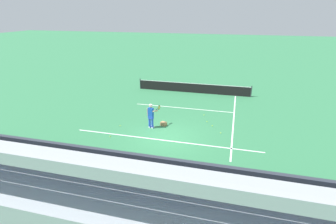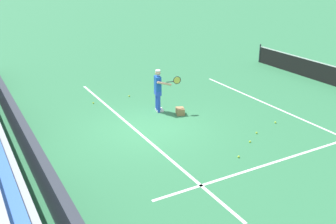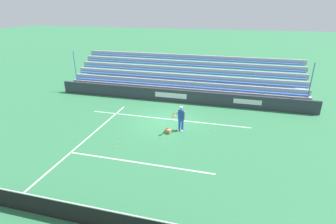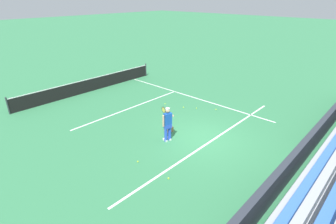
# 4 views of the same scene
# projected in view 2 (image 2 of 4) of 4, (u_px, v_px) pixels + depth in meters

# --- Properties ---
(ground_plane) EXTENTS (160.00, 160.00, 0.00)m
(ground_plane) POSITION_uv_depth(u_px,v_px,m) (150.00, 129.00, 14.26)
(ground_plane) COLOR #337A4C
(court_baseline_white) EXTENTS (12.00, 0.10, 0.01)m
(court_baseline_white) POSITION_uv_depth(u_px,v_px,m) (137.00, 131.00, 14.03)
(court_baseline_white) COLOR white
(court_baseline_white) RESTS_ON ground
(court_sideline_white) EXTENTS (0.10, 12.00, 0.01)m
(court_sideline_white) POSITION_uv_depth(u_px,v_px,m) (317.00, 149.00, 12.74)
(court_sideline_white) COLOR white
(court_sideline_white) RESTS_ON ground
(court_service_line_white) EXTENTS (8.22, 0.10, 0.01)m
(court_service_line_white) POSITION_uv_depth(u_px,v_px,m) (265.00, 103.00, 16.76)
(court_service_line_white) COLOR white
(court_service_line_white) RESTS_ON ground
(back_wall_sponsor_board) EXTENTS (22.27, 0.25, 1.10)m
(back_wall_sponsor_board) POSITION_uv_depth(u_px,v_px,m) (26.00, 140.00, 12.12)
(back_wall_sponsor_board) COLOR #2D333D
(back_wall_sponsor_board) RESTS_ON ground
(tennis_player) EXTENTS (0.73, 0.96, 1.71)m
(tennis_player) POSITION_uv_depth(u_px,v_px,m) (158.00, 90.00, 15.55)
(tennis_player) COLOR blue
(tennis_player) RESTS_ON ground
(ball_box_cardboard) EXTENTS (0.48, 0.42, 0.26)m
(ball_box_cardboard) POSITION_uv_depth(u_px,v_px,m) (180.00, 111.00, 15.51)
(ball_box_cardboard) COLOR #A87F51
(ball_box_cardboard) RESTS_ON ground
(tennis_ball_on_baseline) EXTENTS (0.07, 0.07, 0.07)m
(tennis_ball_on_baseline) POSITION_uv_depth(u_px,v_px,m) (93.00, 103.00, 16.67)
(tennis_ball_on_baseline) COLOR #CCE533
(tennis_ball_on_baseline) RESTS_ON ground
(tennis_ball_stray_back) EXTENTS (0.07, 0.07, 0.07)m
(tennis_ball_stray_back) POSITION_uv_depth(u_px,v_px,m) (257.00, 133.00, 13.83)
(tennis_ball_stray_back) COLOR #CCE533
(tennis_ball_stray_back) RESTS_ON ground
(tennis_ball_by_box) EXTENTS (0.07, 0.07, 0.07)m
(tennis_ball_by_box) POSITION_uv_depth(u_px,v_px,m) (129.00, 96.00, 17.50)
(tennis_ball_by_box) COLOR #CCE533
(tennis_ball_by_box) RESTS_ON ground
(tennis_ball_midcourt) EXTENTS (0.07, 0.07, 0.07)m
(tennis_ball_midcourt) POSITION_uv_depth(u_px,v_px,m) (275.00, 122.00, 14.70)
(tennis_ball_midcourt) COLOR #CCE533
(tennis_ball_midcourt) RESTS_ON ground
(tennis_ball_far_right) EXTENTS (0.07, 0.07, 0.07)m
(tennis_ball_far_right) POSITION_uv_depth(u_px,v_px,m) (250.00, 142.00, 13.17)
(tennis_ball_far_right) COLOR #CCE533
(tennis_ball_far_right) RESTS_ON ground
(tennis_ball_toward_net) EXTENTS (0.07, 0.07, 0.07)m
(tennis_ball_toward_net) POSITION_uv_depth(u_px,v_px,m) (239.00, 157.00, 12.17)
(tennis_ball_toward_net) COLOR #CCE533
(tennis_ball_toward_net) RESTS_ON ground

